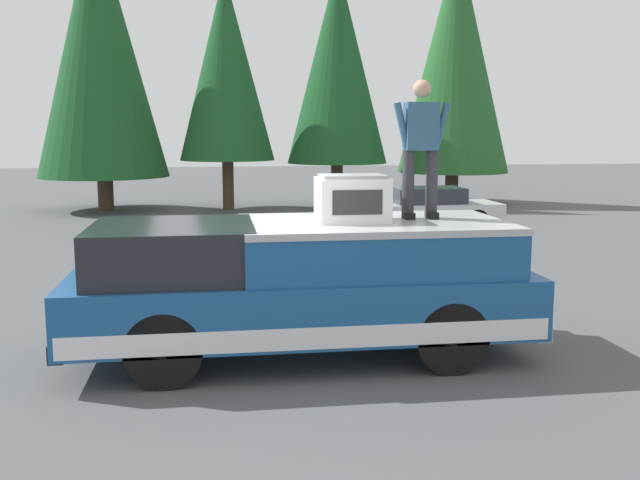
{
  "coord_description": "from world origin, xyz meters",
  "views": [
    {
      "loc": [
        -8.35,
        0.35,
        2.75
      ],
      "look_at": [
        0.56,
        -0.96,
        1.35
      ],
      "focal_mm": 40.2,
      "sensor_mm": 36.0,
      "label": 1
    }
  ],
  "objects_px": {
    "pickup_truck": "(302,286)",
    "person_on_truck_bed": "(421,145)",
    "compressor_unit": "(352,198)",
    "parked_car_silver": "(425,208)"
  },
  "relations": [
    {
      "from": "pickup_truck",
      "to": "parked_car_silver",
      "type": "height_order",
      "value": "pickup_truck"
    },
    {
      "from": "pickup_truck",
      "to": "compressor_unit",
      "type": "xyz_separation_m",
      "value": [
        -0.01,
        -0.61,
        1.05
      ]
    },
    {
      "from": "compressor_unit",
      "to": "person_on_truck_bed",
      "type": "xyz_separation_m",
      "value": [
        0.17,
        -0.88,
        0.62
      ]
    },
    {
      "from": "pickup_truck",
      "to": "person_on_truck_bed",
      "type": "height_order",
      "value": "person_on_truck_bed"
    },
    {
      "from": "pickup_truck",
      "to": "parked_car_silver",
      "type": "relative_size",
      "value": 1.35
    },
    {
      "from": "pickup_truck",
      "to": "person_on_truck_bed",
      "type": "xyz_separation_m",
      "value": [
        0.16,
        -1.49,
        1.68
      ]
    },
    {
      "from": "pickup_truck",
      "to": "compressor_unit",
      "type": "relative_size",
      "value": 6.6
    },
    {
      "from": "compressor_unit",
      "to": "pickup_truck",
      "type": "bearing_deg",
      "value": 89.44
    },
    {
      "from": "compressor_unit",
      "to": "parked_car_silver",
      "type": "bearing_deg",
      "value": -21.12
    },
    {
      "from": "pickup_truck",
      "to": "person_on_truck_bed",
      "type": "bearing_deg",
      "value": -83.78
    }
  ]
}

